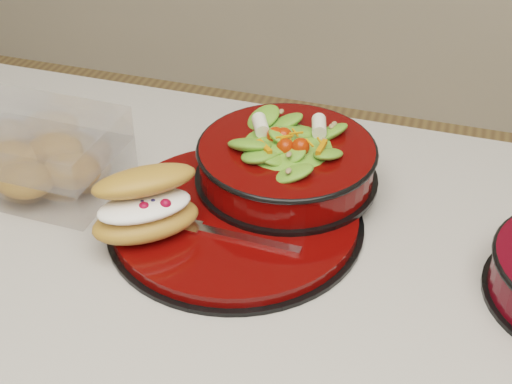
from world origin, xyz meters
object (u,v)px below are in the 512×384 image
(croissant, at_px, (147,205))
(fork, at_px, (228,235))
(salad_bowl, at_px, (287,156))
(dinner_plate, at_px, (236,218))
(pastry_box, at_px, (39,155))

(croissant, height_order, fork, croissant)
(salad_bowl, relative_size, fork, 1.45)
(dinner_plate, height_order, croissant, croissant)
(dinner_plate, relative_size, salad_bowl, 1.33)
(pastry_box, bearing_deg, salad_bowl, 15.49)
(fork, relative_size, pastry_box, 0.79)
(salad_bowl, distance_m, fork, 0.14)
(dinner_plate, xyz_separation_m, fork, (0.01, -0.05, 0.01))
(fork, bearing_deg, croissant, 101.96)
(dinner_plate, xyz_separation_m, pastry_box, (-0.27, 0.01, 0.03))
(fork, bearing_deg, salad_bowl, -11.88)
(croissant, distance_m, fork, 0.10)
(dinner_plate, distance_m, fork, 0.05)
(salad_bowl, bearing_deg, dinner_plate, -114.45)
(pastry_box, bearing_deg, croissant, -19.08)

